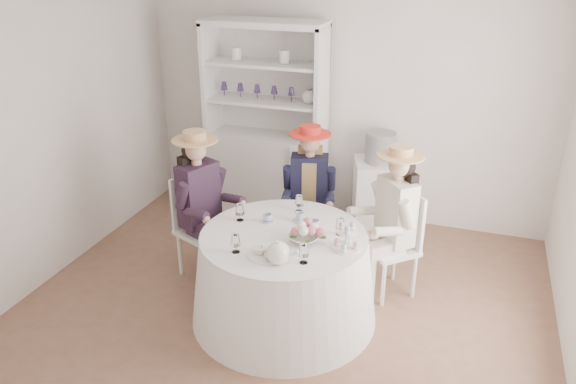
% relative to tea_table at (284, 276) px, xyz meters
% --- Properties ---
extents(ground, '(4.50, 4.50, 0.00)m').
position_rel_tea_table_xyz_m(ground, '(-0.04, 0.13, -0.39)').
color(ground, brown).
rests_on(ground, ground).
extents(wall_back, '(4.50, 0.00, 4.50)m').
position_rel_tea_table_xyz_m(wall_back, '(-0.04, 2.13, 0.96)').
color(wall_back, silver).
rests_on(wall_back, ground).
extents(wall_front, '(4.50, 0.00, 4.50)m').
position_rel_tea_table_xyz_m(wall_front, '(-0.04, -1.87, 0.96)').
color(wall_front, silver).
rests_on(wall_front, ground).
extents(wall_left, '(0.00, 4.50, 4.50)m').
position_rel_tea_table_xyz_m(wall_left, '(-2.29, 0.13, 0.96)').
color(wall_left, silver).
rests_on(wall_left, ground).
extents(tea_table, '(1.55, 1.55, 0.78)m').
position_rel_tea_table_xyz_m(tea_table, '(0.00, 0.00, 0.00)').
color(tea_table, white).
rests_on(tea_table, ground).
extents(hutch, '(1.49, 0.97, 2.20)m').
position_rel_tea_table_xyz_m(hutch, '(-0.83, 1.81, 0.39)').
color(hutch, silver).
rests_on(hutch, ground).
extents(side_table, '(0.63, 0.63, 0.78)m').
position_rel_tea_table_xyz_m(side_table, '(0.43, 1.87, 0.00)').
color(side_table, silver).
rests_on(side_table, ground).
extents(hatbox, '(0.40, 0.40, 0.32)m').
position_rel_tea_table_xyz_m(hatbox, '(0.43, 1.87, 0.55)').
color(hatbox, black).
rests_on(hatbox, side_table).
extents(guest_left, '(0.60, 0.54, 1.43)m').
position_rel_tea_table_xyz_m(guest_left, '(-0.93, 0.38, 0.42)').
color(guest_left, silver).
rests_on(guest_left, ground).
extents(guest_mid, '(0.52, 0.55, 1.37)m').
position_rel_tea_table_xyz_m(guest_mid, '(-0.09, 1.00, 0.39)').
color(guest_mid, silver).
rests_on(guest_mid, ground).
extents(guest_right, '(0.60, 0.59, 1.40)m').
position_rel_tea_table_xyz_m(guest_right, '(0.77, 0.64, 0.40)').
color(guest_right, silver).
rests_on(guest_right, ground).
extents(spare_chair, '(0.39, 0.39, 0.94)m').
position_rel_tea_table_xyz_m(spare_chair, '(-0.27, 1.63, 0.12)').
color(spare_chair, silver).
rests_on(spare_chair, ground).
extents(teacup_a, '(0.10, 0.10, 0.06)m').
position_rel_tea_table_xyz_m(teacup_a, '(-0.20, 0.17, 0.42)').
color(teacup_a, white).
rests_on(teacup_a, tea_table).
extents(teacup_b, '(0.10, 0.10, 0.07)m').
position_rel_tea_table_xyz_m(teacup_b, '(0.04, 0.27, 0.43)').
color(teacup_b, white).
rests_on(teacup_b, tea_table).
extents(teacup_c, '(0.09, 0.09, 0.07)m').
position_rel_tea_table_xyz_m(teacup_c, '(0.20, 0.18, 0.43)').
color(teacup_c, white).
rests_on(teacup_c, tea_table).
extents(flower_bowl, '(0.29, 0.29, 0.06)m').
position_rel_tea_table_xyz_m(flower_bowl, '(0.19, -0.07, 0.42)').
color(flower_bowl, white).
rests_on(flower_bowl, tea_table).
extents(flower_arrangement, '(0.20, 0.21, 0.08)m').
position_rel_tea_table_xyz_m(flower_arrangement, '(0.21, -0.03, 0.49)').
color(flower_arrangement, '#CD6676').
rests_on(flower_arrangement, tea_table).
extents(table_teapot, '(0.25, 0.18, 0.19)m').
position_rel_tea_table_xyz_m(table_teapot, '(0.10, -0.41, 0.47)').
color(table_teapot, white).
rests_on(table_teapot, tea_table).
extents(sandwich_plate, '(0.29, 0.29, 0.06)m').
position_rel_tea_table_xyz_m(sandwich_plate, '(-0.02, -0.34, 0.41)').
color(sandwich_plate, white).
rests_on(sandwich_plate, tea_table).
extents(cupcake_stand, '(0.22, 0.22, 0.21)m').
position_rel_tea_table_xyz_m(cupcake_stand, '(0.52, -0.05, 0.47)').
color(cupcake_stand, white).
rests_on(cupcake_stand, tea_table).
extents(stemware_set, '(0.94, 0.90, 0.15)m').
position_rel_tea_table_xyz_m(stemware_set, '(0.00, -0.00, 0.47)').
color(stemware_set, white).
rests_on(stemware_set, tea_table).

